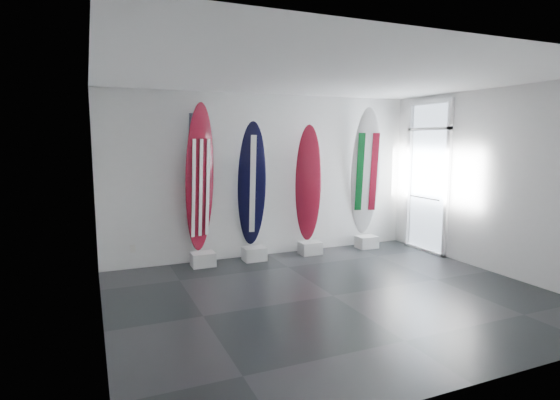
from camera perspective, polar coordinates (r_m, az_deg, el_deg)
name	(u,v)px	position (r m, az deg, el deg)	size (l,w,h in m)	color
floor	(333,296)	(6.45, 6.80, -12.05)	(6.00, 6.00, 0.00)	black
ceiling	(337,76)	(6.12, 7.27, 15.41)	(6.00, 6.00, 0.00)	white
wall_back	(267,176)	(8.35, -1.65, 3.09)	(6.00, 6.00, 0.00)	silver
wall_front	(484,220)	(4.16, 24.64, -2.31)	(6.00, 6.00, 0.00)	silver
wall_left	(97,202)	(5.28, -22.37, -0.20)	(5.00, 5.00, 0.00)	silver
wall_right	(496,182)	(8.04, 25.85, 2.14)	(5.00, 5.00, 0.00)	silver
display_block_usa	(203,259)	(7.89, -9.80, -7.48)	(0.40, 0.30, 0.24)	silver
surfboard_usa	(200,178)	(7.74, -10.21, 2.73)	(0.58, 0.08, 2.56)	maroon
display_block_navy	(254,254)	(8.15, -3.30, -6.89)	(0.40, 0.30, 0.24)	silver
surfboard_navy	(252,185)	(8.02, -3.61, 1.92)	(0.51, 0.08, 2.28)	black
display_block_swiss	(310,248)	(8.59, 3.87, -6.13)	(0.40, 0.30, 0.24)	silver
surfboard_swiss	(308,184)	(8.47, 3.64, 2.10)	(0.50, 0.08, 2.22)	maroon
display_block_italy	(367,242)	(9.23, 11.01, -5.28)	(0.40, 0.30, 0.24)	silver
surfboard_italy	(366,173)	(9.11, 10.88, 3.45)	(0.59, 0.08, 2.59)	white
wall_outlet	(133,249)	(7.95, -18.30, -5.93)	(0.09, 0.02, 0.13)	silver
glass_door	(428,179)	(9.11, 18.33, 2.62)	(0.12, 1.16, 2.85)	white
balcony	(476,221)	(10.15, 23.75, -2.43)	(2.80, 2.20, 1.20)	slate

